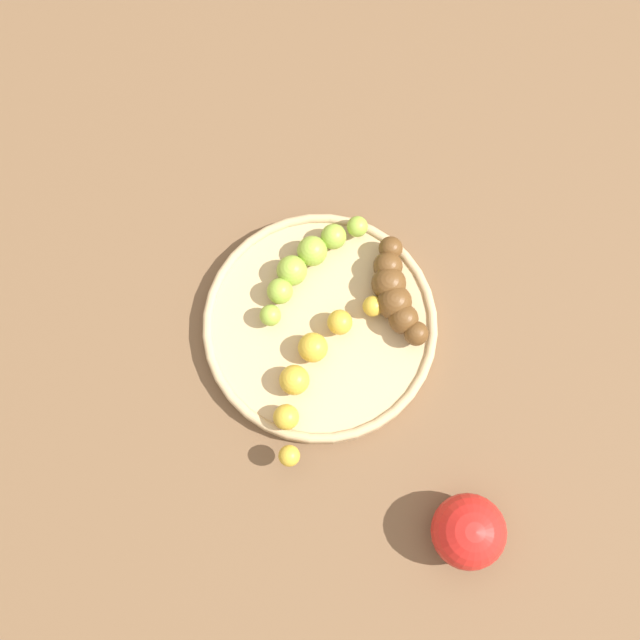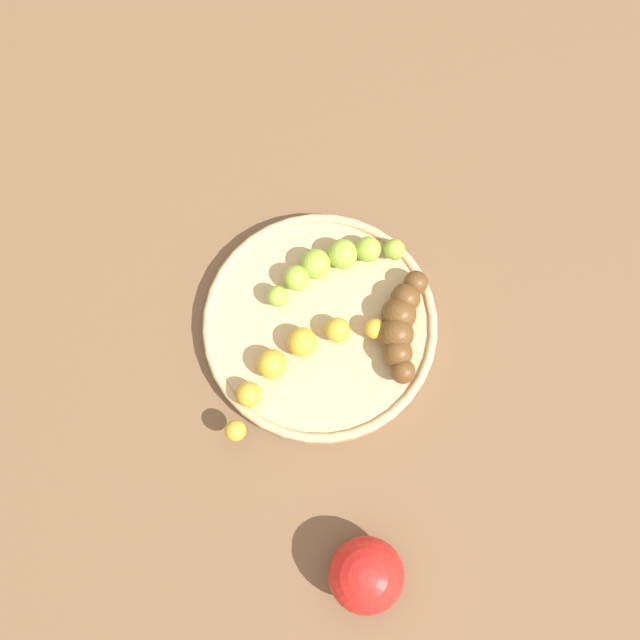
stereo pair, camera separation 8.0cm
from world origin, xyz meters
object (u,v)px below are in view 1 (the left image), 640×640
banana_spotted (312,368)px  banana_overripe (395,293)px  banana_green (306,263)px  apple_red (468,532)px  fruit_bowl (320,326)px

banana_spotted → banana_overripe: bearing=-108.5°
banana_green → apple_red: apple_red is taller
banana_spotted → apple_red: size_ratio=2.32×
banana_overripe → banana_green: banana_overripe is taller
fruit_bowl → apple_red: 0.25m
fruit_bowl → banana_overripe: banana_overripe is taller
apple_red → fruit_bowl: bearing=5.7°
banana_overripe → banana_green: size_ratio=0.79×
fruit_bowl → banana_green: size_ratio=1.66×
banana_overripe → banana_spotted: bearing=27.6°
fruit_bowl → banana_spotted: (-0.04, 0.03, 0.02)m
fruit_bowl → banana_spotted: banana_spotted is taller
fruit_bowl → banana_green: 0.07m
fruit_bowl → banana_spotted: size_ratio=1.46×
banana_spotted → apple_red: 0.22m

